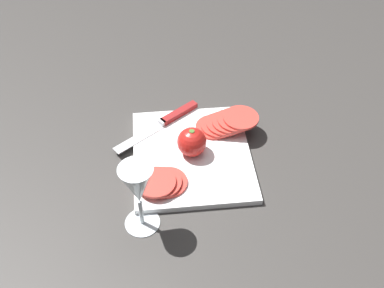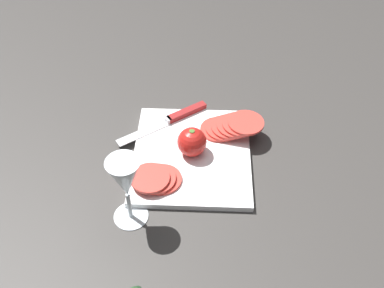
# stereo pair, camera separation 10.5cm
# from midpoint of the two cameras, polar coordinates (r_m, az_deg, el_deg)

# --- Properties ---
(ground_plane) EXTENTS (3.00, 3.00, 0.00)m
(ground_plane) POSITION_cam_midpoint_polar(r_m,az_deg,el_deg) (1.09, -2.84, -1.25)
(ground_plane) COLOR #383533
(cutting_board) EXTENTS (0.32, 0.28, 0.02)m
(cutting_board) POSITION_cam_midpoint_polar(r_m,az_deg,el_deg) (1.08, -2.79, -1.56)
(cutting_board) COLOR white
(cutting_board) RESTS_ON ground_plane
(wine_glass) EXTENTS (0.07, 0.07, 0.17)m
(wine_glass) POSITION_cam_midpoint_polar(r_m,az_deg,el_deg) (0.88, -10.30, -5.73)
(wine_glass) COLOR silver
(wine_glass) RESTS_ON ground_plane
(whole_tomato) EXTENTS (0.07, 0.07, 0.07)m
(whole_tomato) POSITION_cam_midpoint_polar(r_m,az_deg,el_deg) (1.05, -3.03, 0.11)
(whole_tomato) COLOR red
(whole_tomato) RESTS_ON cutting_board
(knife) EXTENTS (0.17, 0.22, 0.01)m
(knife) POSITION_cam_midpoint_polar(r_m,az_deg,el_deg) (1.16, -5.29, 3.20)
(knife) COLOR silver
(knife) RESTS_ON cutting_board
(tomato_slice_stack_near) EXTENTS (0.09, 0.16, 0.04)m
(tomato_slice_stack_near) POSITION_cam_midpoint_polar(r_m,az_deg,el_deg) (1.12, 1.78, 2.62)
(tomato_slice_stack_near) COLOR #D63D33
(tomato_slice_stack_near) RESTS_ON cutting_board
(tomato_slice_stack_far) EXTENTS (0.10, 0.11, 0.02)m
(tomato_slice_stack_far) POSITION_cam_midpoint_polar(r_m,az_deg,el_deg) (1.00, -6.84, -5.02)
(tomato_slice_stack_far) COLOR #D63D33
(tomato_slice_stack_far) RESTS_ON cutting_board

